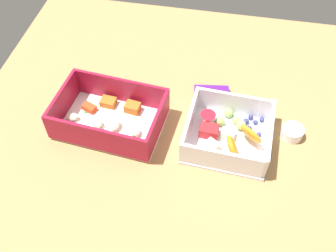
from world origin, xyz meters
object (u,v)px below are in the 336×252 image
Objects in this scene: fruit_bowl at (228,134)px; paper_cup_liner at (292,132)px; pasta_container at (110,118)px; candy_bar at (211,91)px.

fruit_bowl reaches higher than paper_cup_liner.
pasta_container is at bearing -178.76° from fruit_bowl.
paper_cup_liner is at bearing 12.19° from pasta_container.
fruit_bowl is at bearing -69.68° from candy_bar.
fruit_bowl is 12.35cm from candy_bar.
fruit_bowl is at bearing -164.12° from paper_cup_liner.
candy_bar is (-4.26, 11.51, -1.34)cm from fruit_bowl.
candy_bar is at bearing 110.32° from fruit_bowl.
fruit_bowl reaches higher than candy_bar.
paper_cup_liner reaches higher than candy_bar.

